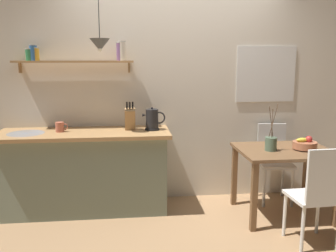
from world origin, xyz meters
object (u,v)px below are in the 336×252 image
object	(u,v)px
dining_chair_far	(273,158)
electric_kettle	(152,120)
dining_table	(284,160)
dining_chair_near	(318,193)
fruit_bowl	(305,144)
knife_block	(130,119)
coffee_mug_by_sink	(60,127)
pendant_lamp	(100,45)
twig_vase	(271,143)

from	to	relation	value
dining_chair_far	electric_kettle	size ratio (longest dim) A/B	3.58
dining_table	dining_chair_far	bearing A→B (deg)	80.94
dining_table	dining_chair_near	distance (m)	0.69
dining_table	fruit_bowl	size ratio (longest dim) A/B	3.93
dining_table	knife_block	distance (m)	1.70
dining_chair_far	coffee_mug_by_sink	xyz separation A→B (m)	(-2.42, -0.10, 0.44)
knife_block	pendant_lamp	size ratio (longest dim) A/B	0.46
electric_kettle	knife_block	size ratio (longest dim) A/B	0.81
coffee_mug_by_sink	pendant_lamp	world-z (taller)	pendant_lamp
dining_chair_far	electric_kettle	world-z (taller)	electric_kettle
dining_table	twig_vase	size ratio (longest dim) A/B	1.98
twig_vase	pendant_lamp	bearing A→B (deg)	171.33
electric_kettle	dining_chair_far	bearing A→B (deg)	3.79
dining_chair_far	pendant_lamp	bearing A→B (deg)	-173.60
dining_chair_near	electric_kettle	world-z (taller)	electric_kettle
fruit_bowl	coffee_mug_by_sink	bearing A→B (deg)	171.37
knife_block	pendant_lamp	bearing A→B (deg)	-151.25
dining_chair_far	coffee_mug_by_sink	world-z (taller)	coffee_mug_by_sink
knife_block	twig_vase	bearing A→B (deg)	-16.27
dining_chair_far	pendant_lamp	world-z (taller)	pendant_lamp
coffee_mug_by_sink	dining_chair_far	bearing A→B (deg)	2.25
fruit_bowl	pendant_lamp	world-z (taller)	pendant_lamp
fruit_bowl	knife_block	world-z (taller)	knife_block
fruit_bowl	coffee_mug_by_sink	world-z (taller)	coffee_mug_by_sink
dining_table	knife_block	world-z (taller)	knife_block
knife_block	dining_chair_far	bearing A→B (deg)	2.17
twig_vase	coffee_mug_by_sink	world-z (taller)	twig_vase
twig_vase	knife_block	size ratio (longest dim) A/B	1.56
dining_chair_far	electric_kettle	bearing A→B (deg)	-176.21
dining_chair_near	fruit_bowl	xyz separation A→B (m)	(0.19, 0.65, 0.27)
fruit_bowl	dining_chair_near	bearing A→B (deg)	-106.16
dining_chair_near	knife_block	size ratio (longest dim) A/B	2.98
dining_table	coffee_mug_by_sink	world-z (taller)	coffee_mug_by_sink
knife_block	coffee_mug_by_sink	distance (m)	0.75
dining_table	pendant_lamp	world-z (taller)	pendant_lamp
twig_vase	dining_chair_near	bearing A→B (deg)	-74.47
dining_chair_far	twig_vase	distance (m)	0.62
dining_chair_far	dining_table	bearing A→B (deg)	-99.06
dining_table	electric_kettle	world-z (taller)	electric_kettle
dining_chair_near	twig_vase	bearing A→B (deg)	105.53
dining_table	fruit_bowl	bearing A→B (deg)	-10.66
dining_table	electric_kettle	xyz separation A→B (m)	(-1.37, 0.35, 0.40)
dining_chair_near	knife_block	xyz separation A→B (m)	(-1.62, 1.07, 0.51)
fruit_bowl	coffee_mug_by_sink	xyz separation A→B (m)	(-2.55, 0.39, 0.16)
fruit_bowl	pendant_lamp	bearing A→B (deg)	172.87
electric_kettle	knife_block	distance (m)	0.24
fruit_bowl	twig_vase	size ratio (longest dim) A/B	0.50
knife_block	dining_chair_near	bearing A→B (deg)	-33.44
electric_kettle	coffee_mug_by_sink	xyz separation A→B (m)	(-0.98, -0.00, -0.06)
fruit_bowl	coffee_mug_by_sink	size ratio (longest dim) A/B	1.87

